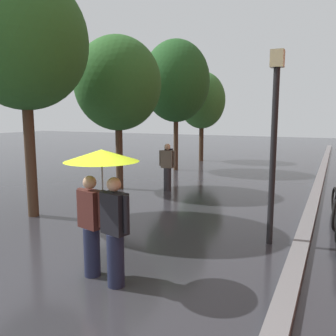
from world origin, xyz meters
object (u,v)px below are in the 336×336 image
object	(u,v)px
street_tree_3	(202,101)
couple_under_umbrella	(102,194)
street_lamp_post	(274,132)
street_tree_1	(118,84)
street_tree_2	(176,81)
pedestrian_walking_midground	(168,166)
street_tree_0	(24,42)

from	to	relation	value
street_tree_3	couple_under_umbrella	bearing A→B (deg)	-75.45
street_lamp_post	street_tree_1	bearing A→B (deg)	150.62
street_tree_3	couple_under_umbrella	size ratio (longest dim) A/B	2.40
street_tree_1	street_lamp_post	size ratio (longest dim) A/B	1.38
street_tree_2	street_lamp_post	distance (m)	9.90
street_tree_2	pedestrian_walking_midground	distance (m)	5.57
street_tree_0	street_tree_3	size ratio (longest dim) A/B	1.21
couple_under_umbrella	pedestrian_walking_midground	bearing A→B (deg)	107.27
street_lamp_post	pedestrian_walking_midground	distance (m)	5.62
street_tree_3	street_tree_2	bearing A→B (deg)	-87.93
street_tree_2	street_lamp_post	world-z (taller)	street_tree_2
street_lamp_post	street_tree_3	bearing A→B (deg)	116.37
street_tree_1	pedestrian_walking_midground	world-z (taller)	street_tree_1
street_tree_3	pedestrian_walking_midground	bearing A→B (deg)	-77.67
street_tree_1	street_tree_3	size ratio (longest dim) A/B	1.05
street_tree_3	pedestrian_walking_midground	xyz separation A→B (m)	(1.76, -8.03, -2.50)
street_lamp_post	street_tree_0	bearing A→B (deg)	-174.05
street_tree_2	street_tree_3	xyz separation A→B (m)	(-0.14, 3.78, -0.71)
street_tree_2	street_lamp_post	xyz separation A→B (m)	(5.66, -7.91, -1.85)
street_tree_1	pedestrian_walking_midground	bearing A→B (deg)	15.55
street_tree_3	couple_under_umbrella	distance (m)	15.05
street_tree_0	couple_under_umbrella	world-z (taller)	street_tree_0
street_tree_0	street_tree_1	size ratio (longest dim) A/B	1.15
street_tree_0	street_tree_2	world-z (taller)	street_tree_0
street_tree_0	couple_under_umbrella	size ratio (longest dim) A/B	2.90
street_tree_1	street_tree_2	xyz separation A→B (m)	(0.02, 4.71, 0.48)
street_tree_2	couple_under_umbrella	bearing A→B (deg)	-71.29
street_tree_2	street_lamp_post	bearing A→B (deg)	-54.41
street_lamp_post	pedestrian_walking_midground	world-z (taller)	street_lamp_post
street_tree_0	street_tree_2	distance (m)	8.52
couple_under_umbrella	street_lamp_post	distance (m)	3.54
street_tree_0	couple_under_umbrella	xyz separation A→B (m)	(3.76, -2.15, -2.93)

